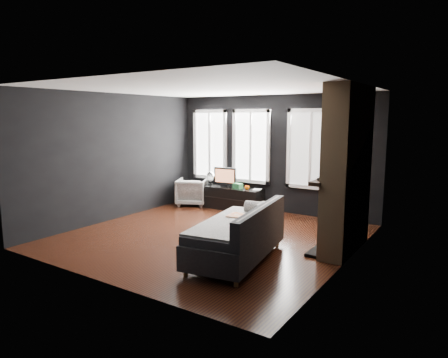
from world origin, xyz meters
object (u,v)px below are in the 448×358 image
Objects in this scene: sofa at (236,232)px; armchair at (192,190)px; media_console at (232,198)px; monitor at (225,176)px; mantel_vase at (341,167)px; book at (254,185)px; mug at (247,187)px.

sofa reaches higher than armchair.
media_console is (-1.90, 2.88, -0.18)m from sofa.
monitor is (0.89, 0.16, 0.43)m from armchair.
monitor is 3.33m from mantel_vase.
sofa is at bearing -57.41° from media_console.
monitor is 0.80m from book.
sofa is 2.27m from mantel_vase.
book is at bearing 159.54° from armchair.
sofa is 1.33× the size of media_console.
media_console is at bearing -7.81° from monitor.
book reaches higher than media_console.
monitor is at bearing -179.54° from book.
mantel_vase is (2.90, -1.05, 1.06)m from media_console.
monitor reaches higher than armchair.
book reaches higher than armchair.
mantel_vase reaches higher than media_console.
armchair is at bearing -172.97° from media_console.
mantel_vase reaches higher than sofa.
armchair is 4.21m from mantel_vase.
media_console is 0.69m from book.
monitor is 5.24× the size of mug.
media_console is 3.27m from mantel_vase.
mantel_vase is at bearing -24.65° from book.
media_console is at bearing 160.12° from mantel_vase.
sofa is 3.47× the size of monitor.
sofa is at bearing -58.78° from monitor.
armchair is 3.55× the size of mantel_vase.
armchair is at bearing -174.30° from book.
mantel_vase is (3.11, -1.06, 0.54)m from monitor.
mantel_vase reaches higher than armchair.
media_console is at bearing 114.36° from sofa.
mug is (-1.46, 2.84, 0.14)m from sofa.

